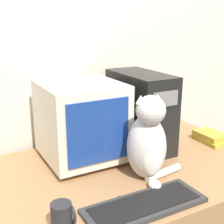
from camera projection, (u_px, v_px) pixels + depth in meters
name	position (u px, v px, depth m)	size (l,w,h in m)	color
wall_back	(87.00, 53.00, 1.79)	(7.00, 0.05, 2.50)	beige
crt_monitor	(81.00, 121.00, 1.52)	(0.37, 0.40, 0.39)	beige
computer_tower	(140.00, 111.00, 1.68)	(0.20, 0.42, 0.41)	black
keyboard	(145.00, 205.00, 1.18)	(0.48, 0.17, 0.02)	#2D2D2D
cat	(148.00, 142.00, 1.35)	(0.28, 0.26, 0.39)	silver
book_stack	(211.00, 137.00, 1.80)	(0.13, 0.21, 0.05)	gold
pen	(107.00, 205.00, 1.19)	(0.14, 0.06, 0.01)	black
mug	(63.00, 217.00, 1.04)	(0.08, 0.07, 0.10)	#232328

